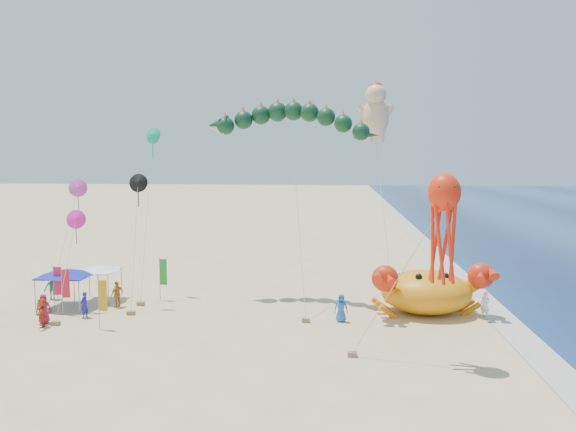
{
  "coord_description": "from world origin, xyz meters",
  "views": [
    {
      "loc": [
        1.03,
        -35.21,
        10.62
      ],
      "look_at": [
        -2.0,
        2.0,
        6.5
      ],
      "focal_mm": 35.0,
      "sensor_mm": 36.0,
      "label": 1
    }
  ],
  "objects_px": {
    "canopy_blue": "(67,272)",
    "canopy_white": "(98,268)",
    "dragon_kite": "(290,125)",
    "cherub_kite": "(376,111)",
    "octopus_kite": "(443,220)",
    "crab_inflatable": "(426,290)"
  },
  "relations": [
    {
      "from": "canopy_blue",
      "to": "canopy_white",
      "type": "relative_size",
      "value": 1.21
    },
    {
      "from": "dragon_kite",
      "to": "cherub_kite",
      "type": "xyz_separation_m",
      "value": [
        6.5,
        5.13,
        1.37
      ]
    },
    {
      "from": "dragon_kite",
      "to": "canopy_blue",
      "type": "bearing_deg",
      "value": -166.12
    },
    {
      "from": "octopus_kite",
      "to": "canopy_white",
      "type": "relative_size",
      "value": 3.23
    },
    {
      "from": "cherub_kite",
      "to": "canopy_white",
      "type": "relative_size",
      "value": 5.44
    },
    {
      "from": "dragon_kite",
      "to": "cherub_kite",
      "type": "distance_m",
      "value": 8.39
    },
    {
      "from": "canopy_white",
      "to": "dragon_kite",
      "type": "bearing_deg",
      "value": 8.4
    },
    {
      "from": "canopy_blue",
      "to": "dragon_kite",
      "type": "bearing_deg",
      "value": 13.88
    },
    {
      "from": "cherub_kite",
      "to": "octopus_kite",
      "type": "distance_m",
      "value": 19.0
    },
    {
      "from": "crab_inflatable",
      "to": "cherub_kite",
      "type": "relative_size",
      "value": 0.5
    },
    {
      "from": "cherub_kite",
      "to": "octopus_kite",
      "type": "relative_size",
      "value": 1.68
    },
    {
      "from": "octopus_kite",
      "to": "cherub_kite",
      "type": "bearing_deg",
      "value": 96.89
    },
    {
      "from": "octopus_kite",
      "to": "canopy_white",
      "type": "height_order",
      "value": "octopus_kite"
    },
    {
      "from": "cherub_kite",
      "to": "canopy_white",
      "type": "distance_m",
      "value": 24.44
    },
    {
      "from": "crab_inflatable",
      "to": "cherub_kite",
      "type": "xyz_separation_m",
      "value": [
        -2.95,
        8.57,
        12.48
      ]
    },
    {
      "from": "crab_inflatable",
      "to": "dragon_kite",
      "type": "bearing_deg",
      "value": 159.98
    },
    {
      "from": "octopus_kite",
      "to": "canopy_blue",
      "type": "relative_size",
      "value": 2.66
    },
    {
      "from": "crab_inflatable",
      "to": "canopy_white",
      "type": "height_order",
      "value": "crab_inflatable"
    },
    {
      "from": "cherub_kite",
      "to": "crab_inflatable",
      "type": "bearing_deg",
      "value": -71.0
    },
    {
      "from": "dragon_kite",
      "to": "cherub_kite",
      "type": "bearing_deg",
      "value": 38.27
    },
    {
      "from": "crab_inflatable",
      "to": "cherub_kite",
      "type": "bearing_deg",
      "value": 109.0
    },
    {
      "from": "cherub_kite",
      "to": "octopus_kite",
      "type": "bearing_deg",
      "value": -83.11
    }
  ]
}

